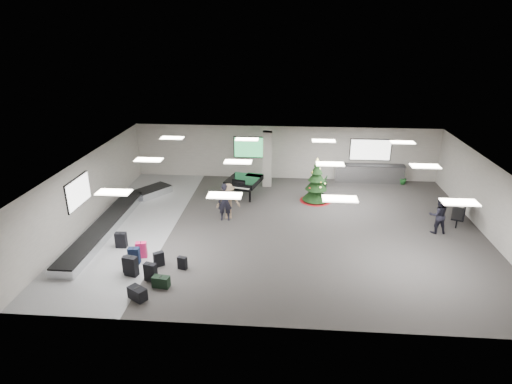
# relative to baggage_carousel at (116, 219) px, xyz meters

# --- Properties ---
(ground) EXTENTS (18.00, 18.00, 0.00)m
(ground) POSITION_rel_baggage_carousel_xyz_m (7.84, 0.08, -0.21)
(ground) COLOR #363331
(ground) RESTS_ON ground
(room_envelope) EXTENTS (18.02, 14.02, 3.21)m
(room_envelope) POSITION_rel_baggage_carousel_xyz_m (7.46, 0.75, 2.12)
(room_envelope) COLOR #A19B93
(room_envelope) RESTS_ON ground
(baggage_carousel) EXTENTS (2.28, 9.71, 0.43)m
(baggage_carousel) POSITION_rel_baggage_carousel_xyz_m (0.00, 0.00, 0.00)
(baggage_carousel) COLOR silver
(baggage_carousel) RESTS_ON ground
(service_counter) EXTENTS (4.05, 0.65, 1.08)m
(service_counter) POSITION_rel_baggage_carousel_xyz_m (12.84, 6.73, 0.33)
(service_counter) COLOR silver
(service_counter) RESTS_ON ground
(suitcase_0) EXTENTS (0.55, 0.39, 0.79)m
(suitcase_0) POSITION_rel_baggage_carousel_xyz_m (2.33, -4.36, 0.17)
(suitcase_0) COLOR black
(suitcase_0) RESTS_ON ground
(suitcase_1) EXTENTS (0.50, 0.35, 0.72)m
(suitcase_1) POSITION_rel_baggage_carousel_xyz_m (3.16, -4.65, 0.14)
(suitcase_1) COLOR black
(suitcase_1) RESTS_ON ground
(pink_suitcase) EXTENTS (0.46, 0.31, 0.68)m
(pink_suitcase) POSITION_rel_baggage_carousel_xyz_m (2.28, -3.03, 0.12)
(pink_suitcase) COLOR #D81C55
(pink_suitcase) RESTS_ON ground
(suitcase_3) EXTENTS (0.44, 0.40, 0.60)m
(suitcase_3) POSITION_rel_baggage_carousel_xyz_m (3.16, -3.62, 0.08)
(suitcase_3) COLOR black
(suitcase_3) RESTS_ON ground
(navy_suitcase) EXTENTS (0.45, 0.28, 0.69)m
(navy_suitcase) POSITION_rel_baggage_carousel_xyz_m (2.14, -3.51, 0.12)
(navy_suitcase) COLOR black
(navy_suitcase) RESTS_ON ground
(suitcase_5) EXTENTS (0.43, 0.23, 0.66)m
(suitcase_5) POSITION_rel_baggage_carousel_xyz_m (2.16, -4.14, 0.11)
(suitcase_5) COLOR black
(suitcase_5) RESTS_ON ground
(green_duffel) EXTENTS (0.65, 0.39, 0.43)m
(green_duffel) POSITION_rel_baggage_carousel_xyz_m (3.64, -5.01, -0.01)
(green_duffel) COLOR black
(green_duffel) RESTS_ON ground
(suitcase_7) EXTENTS (0.39, 0.27, 0.52)m
(suitcase_7) POSITION_rel_baggage_carousel_xyz_m (4.11, -3.77, 0.04)
(suitcase_7) COLOR black
(suitcase_7) RESTS_ON ground
(suitcase_8) EXTENTS (0.46, 0.27, 0.69)m
(suitcase_8) POSITION_rel_baggage_carousel_xyz_m (1.16, -2.29, 0.12)
(suitcase_8) COLOR black
(suitcase_8) RESTS_ON ground
(black_duffel) EXTENTS (0.75, 0.66, 0.45)m
(black_duffel) POSITION_rel_baggage_carousel_xyz_m (3.05, -5.79, 0.00)
(black_duffel) COLOR black
(black_duffel) RESTS_ON ground
(christmas_tree) EXTENTS (1.68, 1.68, 2.39)m
(christmas_tree) POSITION_rel_baggage_carousel_xyz_m (9.54, 3.54, 0.60)
(christmas_tree) COLOR maroon
(christmas_tree) RESTS_ON ground
(grand_piano) EXTENTS (2.04, 2.40, 1.19)m
(grand_piano) POSITION_rel_baggage_carousel_xyz_m (5.64, 3.88, 0.63)
(grand_piano) COLOR black
(grand_piano) RESTS_ON ground
(bench) EXTENTS (1.12, 1.69, 1.02)m
(bench) POSITION_rel_baggage_carousel_xyz_m (16.17, 1.30, 0.36)
(bench) COLOR black
(bench) RESTS_ON ground
(traveler_a) EXTENTS (0.70, 0.49, 1.81)m
(traveler_a) POSITION_rel_baggage_carousel_xyz_m (5.11, 0.79, 0.69)
(traveler_a) COLOR black
(traveler_a) RESTS_ON ground
(traveler_b) EXTENTS (1.24, 0.85, 1.77)m
(traveler_b) POSITION_rel_baggage_carousel_xyz_m (5.23, 0.99, 0.67)
(traveler_b) COLOR #8F7458
(traveler_b) RESTS_ON ground
(traveler_bench) EXTENTS (0.91, 0.74, 1.73)m
(traveler_bench) POSITION_rel_baggage_carousel_xyz_m (14.75, 0.17, 0.65)
(traveler_bench) COLOR black
(traveler_bench) RESTS_ON ground
(potted_plant_left) EXTENTS (0.48, 0.50, 0.71)m
(potted_plant_left) POSITION_rel_baggage_carousel_xyz_m (10.17, 5.66, 0.14)
(potted_plant_left) COLOR #15441D
(potted_plant_left) RESTS_ON ground
(potted_plant_right) EXTENTS (0.60, 0.60, 0.80)m
(potted_plant_right) POSITION_rel_baggage_carousel_xyz_m (14.77, 6.53, 0.19)
(potted_plant_right) COLOR #15441D
(potted_plant_right) RESTS_ON ground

